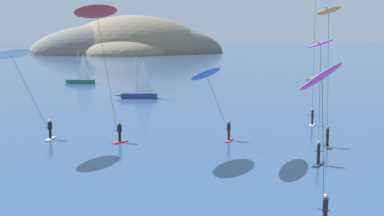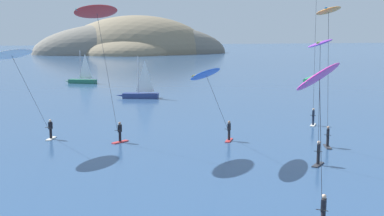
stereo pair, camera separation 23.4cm
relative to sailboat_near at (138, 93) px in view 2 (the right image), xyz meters
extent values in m
ellipsoid|color=slate|center=(17.20, 124.88, -0.64)|extent=(76.13, 28.18, 24.53)
ellipsoid|color=#84755B|center=(19.67, 128.04, -0.64)|extent=(59.10, 39.92, 29.96)
ellipsoid|color=#84755B|center=(14.85, 125.31, -0.64)|extent=(40.42, 43.13, 14.84)
cube|color=navy|center=(0.29, -0.10, -0.29)|extent=(5.00, 2.87, 0.70)
cone|color=navy|center=(-1.98, 0.67, -0.29)|extent=(2.26, 1.32, 0.67)
cylinder|color=#B2B2B7|center=(0.01, 0.00, 2.56)|extent=(0.12, 0.12, 5.00)
pyramid|color=white|center=(0.86, -0.29, 2.38)|extent=(1.73, 0.65, 4.25)
cylinder|color=#A5A5AD|center=(0.86, -0.29, 0.31)|extent=(1.73, 0.65, 0.08)
cube|color=#23664C|center=(-6.54, 20.70, -0.29)|extent=(4.90, 3.49, 0.70)
cone|color=#23664C|center=(-8.66, 21.82, -0.29)|extent=(2.22, 1.60, 0.67)
cylinder|color=#B2B2B7|center=(-6.81, 20.84, 2.56)|extent=(0.12, 0.12, 5.00)
pyramid|color=white|center=(-6.01, 20.41, 2.38)|extent=(1.63, 0.92, 4.25)
cylinder|color=#A5A5AD|center=(-6.01, 20.41, 0.31)|extent=(1.63, 0.92, 0.08)
cube|color=#2D2D33|center=(6.78, -35.90, -0.60)|extent=(1.38, 1.31, 0.08)
cylinder|color=black|center=(6.78, -35.90, -0.16)|extent=(0.22, 0.22, 0.80)
cube|color=black|center=(6.78, -35.90, 0.54)|extent=(0.35, 0.39, 0.60)
sphere|color=beige|center=(6.78, -35.90, 0.96)|extent=(0.22, 0.22, 0.22)
cylinder|color=black|center=(6.59, -36.19, 0.42)|extent=(0.48, 0.33, 0.04)
ellipsoid|color=purple|center=(5.08, -38.50, 7.73)|extent=(4.06, 5.14, 0.65)
cylinder|color=#7ACC42|center=(5.08, -38.50, 7.78)|extent=(2.84, 4.21, 0.16)
cylinder|color=#333338|center=(5.84, -37.35, 4.02)|extent=(1.55, 2.34, 7.22)
cube|color=red|center=(-5.51, -25.56, -0.60)|extent=(1.47, 1.16, 0.08)
cylinder|color=black|center=(-5.51, -25.56, -0.16)|extent=(0.22, 0.22, 0.80)
cube|color=black|center=(-5.51, -25.56, 0.54)|extent=(0.37, 0.39, 0.60)
sphere|color=#9E7051|center=(-5.51, -25.56, 0.96)|extent=(0.22, 0.22, 0.22)
cylinder|color=black|center=(-5.74, -25.82, 0.42)|extent=(0.44, 0.39, 0.04)
ellipsoid|color=red|center=(-7.21, -27.51, 9.86)|extent=(4.37, 4.70, 1.12)
cylinder|color=#23D6DB|center=(-7.21, -27.51, 9.91)|extent=(3.23, 3.66, 0.16)
cylinder|color=#333338|center=(-6.48, -26.67, 5.09)|extent=(1.51, 1.72, 9.35)
cube|color=silver|center=(-11.03, -22.83, -0.60)|extent=(0.92, 1.54, 0.08)
cylinder|color=black|center=(-11.03, -22.83, -0.16)|extent=(0.22, 0.22, 0.80)
cube|color=black|center=(-11.03, -22.83, 0.54)|extent=(0.36, 0.39, 0.60)
sphere|color=beige|center=(-11.03, -22.83, 0.96)|extent=(0.22, 0.22, 0.22)
cylinder|color=black|center=(-11.24, -23.11, 0.42)|extent=(0.47, 0.35, 0.04)
ellipsoid|color=white|center=(-13.47, -26.20, 6.73)|extent=(3.83, 4.50, 0.96)
cylinder|color=black|center=(-13.47, -26.20, 6.78)|extent=(2.61, 3.53, 0.16)
cylinder|color=#333338|center=(-12.36, -24.66, 3.53)|extent=(2.27, 3.12, 6.23)
cube|color=silver|center=(13.39, -23.34, -0.60)|extent=(1.20, 1.45, 0.08)
cylinder|color=#192338|center=(13.39, -23.34, -0.16)|extent=(0.22, 0.22, 0.80)
cube|color=#192338|center=(13.39, -23.34, 0.54)|extent=(0.35, 0.39, 0.60)
sphere|color=beige|center=(13.39, -23.34, 0.96)|extent=(0.22, 0.22, 0.22)
cylinder|color=black|center=(13.20, -23.63, 0.42)|extent=(0.48, 0.34, 0.04)
cylinder|color=#333338|center=(12.64, -24.47, 6.45)|extent=(1.15, 1.72, 12.06)
cube|color=black|center=(1.50, -45.61, 0.54)|extent=(0.37, 0.39, 0.60)
sphere|color=beige|center=(1.50, -45.61, 0.96)|extent=(0.22, 0.22, 0.22)
cylinder|color=black|center=(1.27, -45.88, 0.42)|extent=(0.44, 0.39, 0.04)
ellipsoid|color=#D62D9E|center=(0.01, -47.35, 6.70)|extent=(4.63, 5.06, 1.20)
cylinder|color=#28D160|center=(0.01, -47.35, 6.75)|extent=(3.51, 4.04, 0.16)
cylinder|color=#333338|center=(0.64, -46.61, 3.51)|extent=(1.30, 1.50, 6.19)
cube|color=red|center=(3.35, -27.36, -0.60)|extent=(1.11, 1.49, 0.08)
cylinder|color=black|center=(3.35, -27.36, -0.16)|extent=(0.22, 0.22, 0.80)
cube|color=black|center=(3.35, -27.36, 0.54)|extent=(0.36, 0.39, 0.60)
sphere|color=#9E7051|center=(3.35, -27.36, 0.96)|extent=(0.22, 0.22, 0.22)
cylinder|color=black|center=(3.14, -27.65, 0.42)|extent=(0.47, 0.36, 0.04)
ellipsoid|color=blue|center=(-0.10, -32.11, 5.46)|extent=(4.20, 5.22, 0.91)
cylinder|color=gold|center=(-0.10, -32.11, 5.51)|extent=(3.29, 4.45, 0.16)
cylinder|color=#333338|center=(1.52, -29.88, 2.89)|extent=(3.27, 4.49, 4.96)
cube|color=#2D2D33|center=(10.12, -31.51, -0.60)|extent=(0.86, 1.55, 0.08)
cylinder|color=black|center=(10.12, -31.51, -0.16)|extent=(0.22, 0.22, 0.80)
cube|color=black|center=(10.12, -31.51, 0.54)|extent=(0.36, 0.39, 0.60)
sphere|color=tan|center=(10.12, -31.51, 0.96)|extent=(0.22, 0.22, 0.22)
cylinder|color=black|center=(9.92, -31.79, 0.42)|extent=(0.48, 0.35, 0.04)
ellipsoid|color=orange|center=(7.06, -35.93, 9.75)|extent=(4.16, 5.05, 0.66)
cylinder|color=#0F7FE5|center=(7.06, -35.93, 9.80)|extent=(2.86, 4.04, 0.16)
cylinder|color=#333338|center=(8.49, -33.86, 5.03)|extent=(2.89, 4.17, 9.24)
camera|label=1|loc=(-10.10, -64.35, 8.50)|focal=45.00mm
camera|label=2|loc=(-9.87, -64.42, 8.50)|focal=45.00mm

